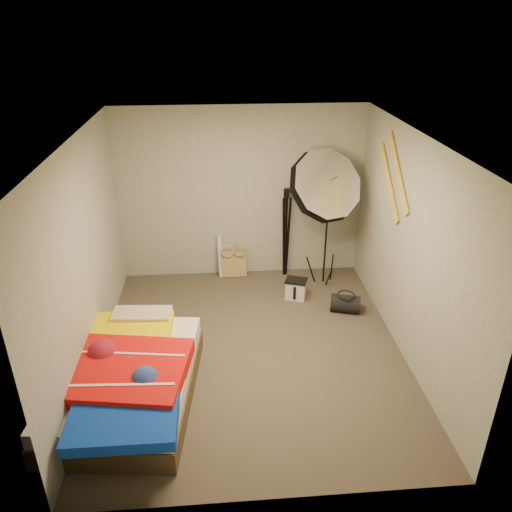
{
  "coord_description": "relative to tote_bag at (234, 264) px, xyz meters",
  "views": [
    {
      "loc": [
        -0.35,
        -4.77,
        3.61
      ],
      "look_at": [
        0.1,
        0.6,
        0.95
      ],
      "focal_mm": 35.0,
      "sensor_mm": 36.0,
      "label": 1
    }
  ],
  "objects": [
    {
      "name": "camera_tripod",
      "position": [
        0.77,
        -0.04,
        0.59
      ],
      "size": [
        0.1,
        0.1,
        1.36
      ],
      "color": "black",
      "rests_on": "floor"
    },
    {
      "name": "wall_front",
      "position": [
        0.13,
        -3.9,
        1.06
      ],
      "size": [
        3.5,
        0.0,
        3.5
      ],
      "primitive_type": "plane",
      "rotation": [
        -1.57,
        0.0,
        0.0
      ],
      "color": "#A0A493",
      "rests_on": "floor"
    },
    {
      "name": "tote_bag",
      "position": [
        0.0,
        0.0,
        0.0
      ],
      "size": [
        0.39,
        0.18,
        0.4
      ],
      "primitive_type": "cube",
      "rotation": [
        -0.14,
        0.0,
        0.02
      ],
      "color": "tan",
      "rests_on": "floor"
    },
    {
      "name": "bed",
      "position": [
        -1.19,
        -2.61,
        0.08
      ],
      "size": [
        1.51,
        2.1,
        0.55
      ],
      "color": "#4C3B23",
      "rests_on": "floor"
    },
    {
      "name": "duffel_bag",
      "position": [
        1.43,
        -1.14,
        -0.08
      ],
      "size": [
        0.43,
        0.33,
        0.23
      ],
      "primitive_type": "cylinder",
      "rotation": [
        0.0,
        1.57,
        -0.28
      ],
      "color": "black",
      "rests_on": "floor"
    },
    {
      "name": "wall_back",
      "position": [
        0.13,
        0.1,
        1.06
      ],
      "size": [
        3.5,
        0.0,
        3.5
      ],
      "primitive_type": "plane",
      "rotation": [
        1.57,
        0.0,
        0.0
      ],
      "color": "#A0A493",
      "rests_on": "floor"
    },
    {
      "name": "wall_stripe_lower",
      "position": [
        1.86,
        -1.05,
        1.56
      ],
      "size": [
        0.02,
        0.91,
        0.78
      ],
      "primitive_type": "cube",
      "rotation": [
        0.7,
        0.0,
        0.0
      ],
      "color": "gold",
      "rests_on": "wall_right"
    },
    {
      "name": "wrapping_roll",
      "position": [
        -0.2,
        0.0,
        0.13
      ],
      "size": [
        0.1,
        0.19,
        0.65
      ],
      "primitive_type": "cylinder",
      "rotation": [
        -0.17,
        0.0,
        0.15
      ],
      "color": "#5994D5",
      "rests_on": "floor"
    },
    {
      "name": "wall_right",
      "position": [
        1.88,
        -1.9,
        1.06
      ],
      "size": [
        0.0,
        4.0,
        4.0
      ],
      "primitive_type": "plane",
      "rotation": [
        1.57,
        0.0,
        -1.57
      ],
      "color": "#A0A493",
      "rests_on": "floor"
    },
    {
      "name": "floor",
      "position": [
        0.13,
        -1.9,
        -0.19
      ],
      "size": [
        4.0,
        4.0,
        0.0
      ],
      "primitive_type": "plane",
      "color": "#4B4337",
      "rests_on": "ground"
    },
    {
      "name": "wall_left",
      "position": [
        -1.62,
        -1.9,
        1.06
      ],
      "size": [
        0.0,
        4.0,
        4.0
      ],
      "primitive_type": "plane",
      "rotation": [
        1.57,
        0.0,
        1.57
      ],
      "color": "#A0A493",
      "rests_on": "floor"
    },
    {
      "name": "wall_stripe_upper",
      "position": [
        1.86,
        -1.3,
        1.76
      ],
      "size": [
        0.02,
        0.91,
        0.78
      ],
      "primitive_type": "cube",
      "rotation": [
        0.7,
        0.0,
        0.0
      ],
      "color": "gold",
      "rests_on": "wall_right"
    },
    {
      "name": "camera_case",
      "position": [
        0.83,
        -0.75,
        -0.06
      ],
      "size": [
        0.32,
        0.27,
        0.27
      ],
      "primitive_type": "cube",
      "rotation": [
        0.0,
        0.0,
        -0.33
      ],
      "color": "beige",
      "rests_on": "floor"
    },
    {
      "name": "photo_umbrella",
      "position": [
        1.19,
        -0.48,
        1.33
      ],
      "size": [
        1.13,
        0.97,
        2.12
      ],
      "color": "black",
      "rests_on": "floor"
    },
    {
      "name": "ceiling",
      "position": [
        0.13,
        -1.9,
        2.31
      ],
      "size": [
        4.0,
        4.0,
        0.0
      ],
      "primitive_type": "plane",
      "rotation": [
        3.14,
        0.0,
        0.0
      ],
      "color": "silver",
      "rests_on": "wall_back"
    }
  ]
}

